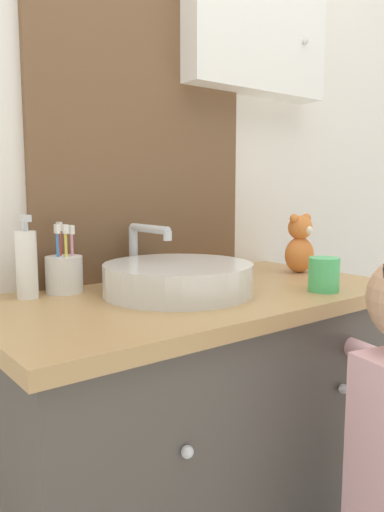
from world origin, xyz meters
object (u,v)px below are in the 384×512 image
Objects in this scene: sink_basin at (177,277)px; toothbrush_holder at (64,273)px; soap_dispenser at (27,264)px; drinking_cup at (324,274)px; teddy_bear at (300,245)px.

toothbrush_holder is at bearing 139.75° from sink_basin.
toothbrush_holder is 0.89× the size of soap_dispenser.
soap_dispenser is (-0.09, -0.01, 0.03)m from toothbrush_holder.
sink_basin is 2.40× the size of toothbrush_holder.
drinking_cup is (0.52, -0.38, -0.01)m from toothbrush_holder.
soap_dispenser reaches higher than sink_basin.
drinking_cup is at bearing -31.41° from soap_dispenser.
sink_basin is at bearing -29.22° from soap_dispenser.
teddy_bear reaches higher than sink_basin.
soap_dispenser is 0.80m from teddy_bear.
teddy_bear is 0.29m from drinking_cup.
soap_dispenser is 0.72m from drinking_cup.
toothbrush_holder is 0.10m from soap_dispenser.
soap_dispenser reaches higher than teddy_bear.
toothbrush_holder is at bearing 4.82° from soap_dispenser.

